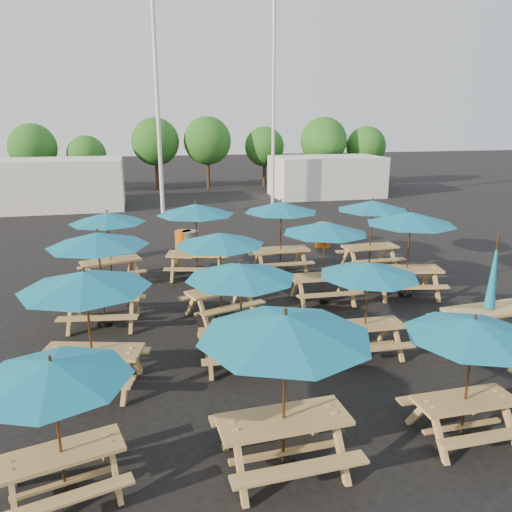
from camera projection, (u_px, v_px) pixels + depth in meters
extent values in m
plane|color=black|center=(269.00, 310.00, 13.47)|extent=(120.00, 120.00, 0.00)
cube|color=#AB824C|center=(61.00, 453.00, 6.66)|extent=(1.71, 0.99, 0.05)
cube|color=#AB824C|center=(69.00, 498.00, 6.22)|extent=(1.61, 0.60, 0.04)
cube|color=#AB824C|center=(58.00, 445.00, 7.23)|extent=(1.61, 0.60, 0.04)
cylinder|color=black|center=(66.00, 492.00, 6.82)|extent=(0.32, 0.32, 0.09)
cylinder|color=brown|center=(58.00, 430.00, 6.56)|extent=(0.04, 0.04, 2.05)
cone|color=#106C92|center=(51.00, 370.00, 6.33)|extent=(2.51, 2.51, 0.29)
cube|color=#AB824C|center=(92.00, 352.00, 9.35)|extent=(1.97, 1.18, 0.06)
cube|color=#AB824C|center=(80.00, 384.00, 8.78)|extent=(1.85, 0.73, 0.04)
cube|color=#AB824C|center=(105.00, 350.00, 10.08)|extent=(1.85, 0.73, 0.04)
cylinder|color=black|center=(95.00, 385.00, 9.54)|extent=(0.37, 0.37, 0.10)
cylinder|color=brown|center=(90.00, 331.00, 9.24)|extent=(0.05, 0.05, 2.36)
cone|color=#106C92|center=(85.00, 280.00, 8.97)|extent=(2.92, 2.92, 0.33)
cube|color=#AB824C|center=(103.00, 296.00, 12.26)|extent=(1.96, 1.01, 0.06)
cube|color=#AB824C|center=(97.00, 318.00, 11.68)|extent=(1.89, 0.55, 0.04)
cube|color=#AB824C|center=(109.00, 298.00, 13.00)|extent=(1.89, 0.55, 0.04)
cylinder|color=black|center=(105.00, 323.00, 12.45)|extent=(0.37, 0.37, 0.10)
cylinder|color=brown|center=(101.00, 279.00, 12.14)|extent=(0.05, 0.05, 2.39)
cone|color=#106C92|center=(98.00, 239.00, 11.88)|extent=(2.77, 2.77, 0.33)
cube|color=#AB824C|center=(111.00, 261.00, 15.44)|extent=(1.90, 1.18, 0.06)
cube|color=#AB824C|center=(117.00, 275.00, 14.97)|extent=(1.77, 0.76, 0.04)
cube|color=#AB824C|center=(106.00, 265.00, 16.05)|extent=(1.77, 0.76, 0.04)
cylinder|color=black|center=(113.00, 282.00, 15.62)|extent=(0.36, 0.36, 0.10)
cylinder|color=brown|center=(110.00, 248.00, 15.33)|extent=(0.04, 0.04, 2.27)
cone|color=#106C92|center=(107.00, 218.00, 15.08)|extent=(2.86, 2.86, 0.32)
cube|color=#AB824C|center=(284.00, 420.00, 7.19)|extent=(1.94, 0.82, 0.06)
cube|color=#AB824C|center=(300.00, 469.00, 6.62)|extent=(1.92, 0.34, 0.04)
cube|color=#AB824C|center=(269.00, 412.00, 7.92)|extent=(1.92, 0.34, 0.04)
cylinder|color=black|center=(283.00, 463.00, 7.38)|extent=(0.38, 0.38, 0.11)
cylinder|color=brown|center=(284.00, 393.00, 7.07)|extent=(0.05, 0.05, 2.44)
cone|color=#106C92|center=(285.00, 326.00, 6.80)|extent=(2.56, 2.56, 0.34)
cube|color=#AB824C|center=(241.00, 333.00, 10.28)|extent=(1.78, 0.79, 0.06)
cube|color=#AB824C|center=(246.00, 359.00, 9.75)|extent=(1.75, 0.36, 0.04)
cube|color=#AB824C|center=(237.00, 333.00, 10.96)|extent=(1.75, 0.36, 0.04)
cylinder|color=black|center=(242.00, 362.00, 10.46)|extent=(0.35, 0.35, 0.10)
cylinder|color=brown|center=(241.00, 315.00, 10.18)|extent=(0.04, 0.04, 2.22)
cone|color=#106C92|center=(241.00, 271.00, 9.93)|extent=(2.40, 2.40, 0.31)
cube|color=#AB824C|center=(221.00, 290.00, 12.82)|extent=(1.89, 1.23, 0.06)
cube|color=#AB824C|center=(234.00, 308.00, 12.37)|extent=(1.75, 0.81, 0.04)
cube|color=#AB824C|center=(209.00, 293.00, 13.42)|extent=(1.75, 0.81, 0.04)
cylinder|color=black|center=(221.00, 314.00, 13.00)|extent=(0.35, 0.35, 0.10)
cylinder|color=brown|center=(221.00, 275.00, 12.72)|extent=(0.04, 0.04, 2.26)
cone|color=#106C92|center=(220.00, 239.00, 12.46)|extent=(2.90, 2.90, 0.31)
cube|color=#AB824C|center=(197.00, 254.00, 16.03)|extent=(2.02, 1.19, 0.06)
cube|color=#AB824C|center=(194.00, 269.00, 15.44)|extent=(1.91, 0.73, 0.04)
cube|color=#AB824C|center=(200.00, 257.00, 16.79)|extent=(1.91, 0.73, 0.04)
cylinder|color=black|center=(198.00, 275.00, 16.23)|extent=(0.38, 0.38, 0.11)
cylinder|color=brown|center=(197.00, 241.00, 15.92)|extent=(0.05, 0.05, 2.43)
cone|color=#106C92|center=(195.00, 209.00, 15.65)|extent=(2.99, 2.99, 0.34)
cube|color=#AB824C|center=(465.00, 400.00, 7.90)|extent=(1.63, 0.65, 0.05)
cube|color=#AB824C|center=(489.00, 437.00, 7.41)|extent=(1.62, 0.24, 0.04)
cube|color=#AB824C|center=(441.00, 396.00, 8.53)|extent=(1.62, 0.24, 0.04)
cylinder|color=black|center=(461.00, 434.00, 8.06)|extent=(0.32, 0.32, 0.09)
cylinder|color=brown|center=(468.00, 379.00, 7.80)|extent=(0.04, 0.04, 2.07)
cone|color=#106C92|center=(474.00, 328.00, 7.57)|extent=(2.12, 2.12, 0.29)
cube|color=#AB824C|center=(365.00, 325.00, 10.77)|extent=(1.66, 0.69, 0.05)
cube|color=#AB824C|center=(377.00, 348.00, 10.27)|extent=(1.65, 0.28, 0.04)
cube|color=#AB824C|center=(354.00, 325.00, 11.41)|extent=(1.65, 0.28, 0.04)
cylinder|color=black|center=(364.00, 351.00, 10.94)|extent=(0.33, 0.33, 0.09)
cylinder|color=brown|center=(366.00, 309.00, 10.67)|extent=(0.04, 0.04, 2.10)
cone|color=#106C92|center=(369.00, 269.00, 10.44)|extent=(2.18, 2.18, 0.29)
cube|color=#AB824C|center=(323.00, 276.00, 13.84)|extent=(1.84, 0.77, 0.06)
cube|color=#AB824C|center=(331.00, 294.00, 13.29)|extent=(1.83, 0.31, 0.04)
cube|color=#AB824C|center=(315.00, 279.00, 14.55)|extent=(1.83, 0.31, 0.04)
cylinder|color=black|center=(322.00, 300.00, 14.03)|extent=(0.36, 0.36, 0.10)
cylinder|color=brown|center=(324.00, 262.00, 13.73)|extent=(0.04, 0.04, 2.32)
cone|color=#106C92|center=(325.00, 227.00, 13.47)|extent=(2.43, 2.43, 0.32)
cube|color=#AB824C|center=(280.00, 250.00, 16.59)|extent=(1.89, 0.76, 0.06)
cube|color=#AB824C|center=(286.00, 264.00, 16.02)|extent=(1.88, 0.29, 0.04)
cube|color=#AB824C|center=(275.00, 253.00, 17.32)|extent=(1.88, 0.29, 0.04)
cylinder|color=black|center=(280.00, 270.00, 16.78)|extent=(0.38, 0.38, 0.10)
cylinder|color=brown|center=(281.00, 237.00, 16.48)|extent=(0.05, 0.05, 2.40)
cone|color=#106C92|center=(281.00, 207.00, 16.21)|extent=(2.46, 2.46, 0.33)
cube|color=#AB824C|center=(489.00, 310.00, 11.20)|extent=(2.06, 0.92, 0.07)
cube|color=#AB824C|center=(512.00, 336.00, 10.61)|extent=(2.02, 0.42, 0.04)
cube|color=#AB824C|center=(465.00, 312.00, 11.96)|extent=(2.02, 0.42, 0.04)
cylinder|color=black|center=(485.00, 341.00, 11.41)|extent=(0.40, 0.40, 0.11)
cylinder|color=brown|center=(491.00, 291.00, 11.08)|extent=(0.05, 0.05, 2.57)
cone|color=#106C92|center=(494.00, 272.00, 10.96)|extent=(0.25, 0.25, 1.67)
cube|color=#AB824C|center=(407.00, 269.00, 14.36)|extent=(2.06, 1.12, 0.06)
cube|color=#AB824C|center=(414.00, 287.00, 13.76)|extent=(1.96, 0.65, 0.04)
cube|color=#AB824C|center=(398.00, 272.00, 15.13)|extent=(1.96, 0.65, 0.04)
cylinder|color=black|center=(405.00, 293.00, 14.56)|extent=(0.39, 0.39, 0.11)
cylinder|color=brown|center=(408.00, 254.00, 14.24)|extent=(0.05, 0.05, 2.49)
cone|color=#106C92|center=(411.00, 218.00, 13.96)|extent=(2.95, 2.95, 0.35)
cube|color=#AB824C|center=(370.00, 247.00, 17.01)|extent=(1.87, 0.75, 0.06)
cube|color=#AB824C|center=(379.00, 260.00, 16.45)|extent=(1.86, 0.29, 0.04)
cube|color=#AB824C|center=(361.00, 250.00, 17.72)|extent=(1.86, 0.29, 0.04)
cylinder|color=black|center=(369.00, 267.00, 17.19)|extent=(0.37, 0.37, 0.10)
cylinder|color=brown|center=(371.00, 235.00, 16.89)|extent=(0.05, 0.05, 2.38)
cone|color=#106C92|center=(373.00, 205.00, 16.63)|extent=(2.44, 2.44, 0.33)
cylinder|color=#218F1A|center=(100.00, 248.00, 17.94)|extent=(0.61, 0.61, 0.98)
cylinder|color=#C85C0B|center=(183.00, 243.00, 18.60)|extent=(0.61, 0.61, 0.98)
cylinder|color=gray|center=(191.00, 244.00, 18.54)|extent=(0.61, 0.61, 0.98)
cylinder|color=#C85C0B|center=(323.00, 235.00, 19.96)|extent=(0.61, 0.61, 0.98)
cylinder|color=silver|center=(157.00, 97.00, 24.55)|extent=(0.20, 0.20, 12.00)
cylinder|color=silver|center=(273.00, 100.00, 27.89)|extent=(0.20, 0.20, 12.00)
cube|color=silver|center=(50.00, 184.00, 28.16)|extent=(8.00, 4.00, 2.80)
cube|color=silver|center=(326.00, 176.00, 32.96)|extent=(7.00, 4.00, 2.60)
cylinder|color=#382314|center=(37.00, 179.00, 33.39)|extent=(0.24, 0.24, 2.14)
sphere|color=#1E5919|center=(33.00, 147.00, 32.83)|extent=(3.11, 3.11, 3.11)
cylinder|color=#382314|center=(89.00, 181.00, 33.96)|extent=(0.24, 0.24, 1.78)
sphere|color=#1E5919|center=(87.00, 155.00, 33.50)|extent=(2.59, 2.59, 2.59)
cylinder|color=#382314|center=(157.00, 174.00, 35.93)|extent=(0.24, 0.24, 2.31)
sphere|color=#1E5919|center=(155.00, 142.00, 35.33)|extent=(3.36, 3.36, 3.36)
cylinder|color=#382314|center=(208.00, 173.00, 36.32)|extent=(0.24, 0.24, 2.35)
sphere|color=#1E5919|center=(207.00, 141.00, 35.71)|extent=(3.41, 3.41, 3.41)
cylinder|color=#382314|center=(264.00, 173.00, 37.73)|extent=(0.24, 0.24, 2.02)
sphere|color=#1E5919|center=(264.00, 146.00, 37.21)|extent=(2.94, 2.94, 2.94)
cylinder|color=#382314|center=(323.00, 172.00, 36.93)|extent=(0.24, 0.24, 2.32)
sphere|color=#1E5919|center=(324.00, 141.00, 36.33)|extent=(3.38, 3.38, 3.38)
cylinder|color=#382314|center=(364.00, 173.00, 37.76)|extent=(0.24, 0.24, 2.03)
sphere|color=#1E5919|center=(366.00, 146.00, 37.23)|extent=(2.95, 2.95, 2.95)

